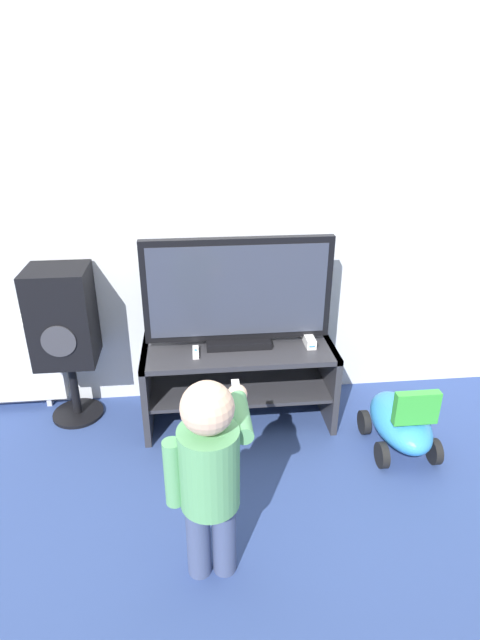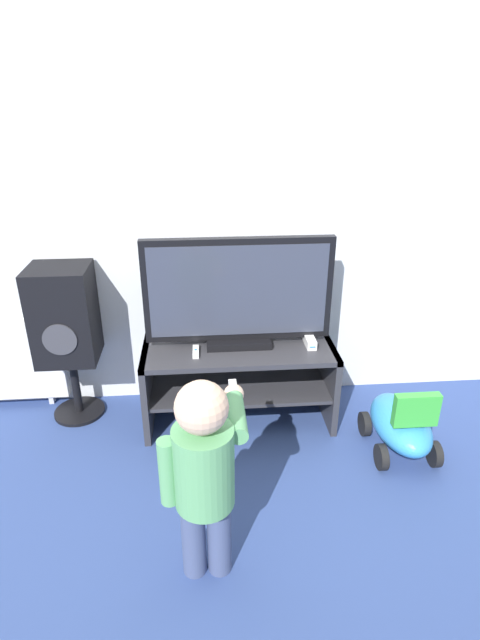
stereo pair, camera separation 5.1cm
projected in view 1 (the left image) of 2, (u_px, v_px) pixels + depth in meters
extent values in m
plane|color=navy|center=(243.00, 441.00, 2.89)|extent=(16.00, 16.00, 0.00)
cube|color=silver|center=(232.00, 196.00, 2.87)|extent=(10.00, 0.06, 2.60)
cube|color=#2D2D33|center=(238.00, 348.00, 2.91)|extent=(1.12, 0.49, 0.03)
cube|color=#2D2D33|center=(238.00, 386.00, 3.02)|extent=(1.08, 0.45, 0.02)
cube|color=#2D2D33|center=(148.00, 387.00, 2.96)|extent=(0.04, 0.49, 0.50)
cube|color=#2D2D33|center=(326.00, 377.00, 3.06)|extent=(0.04, 0.49, 0.50)
cube|color=black|center=(238.00, 340.00, 2.92)|extent=(0.37, 0.20, 0.04)
cube|color=black|center=(238.00, 290.00, 2.79)|extent=(1.06, 0.05, 0.60)
cube|color=#333847|center=(238.00, 292.00, 2.76)|extent=(0.99, 0.01, 0.53)
cube|color=white|center=(308.00, 339.00, 2.92)|extent=(0.05, 0.18, 0.05)
cube|color=#3F8CE5|center=(312.00, 346.00, 2.84)|extent=(0.03, 0.00, 0.01)
cube|color=white|center=(196.00, 352.00, 2.81)|extent=(0.04, 0.13, 0.02)
cylinder|color=#337FD8|center=(196.00, 350.00, 2.80)|extent=(0.01, 0.01, 0.00)
cylinder|color=#3F4C72|center=(199.00, 538.00, 2.04)|extent=(0.10, 0.10, 0.38)
cylinder|color=#3F4C72|center=(224.00, 535.00, 2.05)|extent=(0.10, 0.10, 0.38)
cylinder|color=#599E66|center=(209.00, 467.00, 1.89)|extent=(0.24, 0.24, 0.34)
sphere|color=beige|center=(207.00, 408.00, 1.78)|extent=(0.20, 0.20, 0.20)
cylinder|color=#599E66|center=(173.00, 473.00, 1.89)|extent=(0.07, 0.07, 0.29)
cylinder|color=#599E66|center=(241.00, 414.00, 1.98)|extent=(0.07, 0.29, 0.07)
sphere|color=beige|center=(237.00, 394.00, 2.11)|extent=(0.09, 0.09, 0.09)
cube|color=white|center=(236.00, 389.00, 2.15)|extent=(0.03, 0.13, 0.02)
cylinder|color=black|center=(78.00, 413.00, 3.13)|extent=(0.31, 0.31, 0.02)
cylinder|color=black|center=(74.00, 388.00, 3.05)|extent=(0.05, 0.05, 0.40)
cube|color=black|center=(62.00, 316.00, 2.85)|extent=(0.34, 0.31, 0.57)
cylinder|color=#38383D|center=(59.00, 342.00, 2.74)|extent=(0.19, 0.01, 0.19)
ellipsoid|color=#338CD1|center=(400.00, 421.00, 2.78)|extent=(0.29, 0.53, 0.20)
cube|color=green|center=(416.00, 408.00, 2.57)|extent=(0.23, 0.05, 0.18)
cylinder|color=black|center=(364.00, 422.00, 2.94)|extent=(0.04, 0.14, 0.14)
cylinder|color=black|center=(412.00, 419.00, 2.97)|extent=(0.04, 0.14, 0.14)
cylinder|color=black|center=(382.00, 455.00, 2.68)|extent=(0.04, 0.14, 0.14)
cylinder|color=black|center=(434.00, 451.00, 2.71)|extent=(0.04, 0.14, 0.14)
cube|color=silver|center=(50.00, 400.00, 3.22)|extent=(0.03, 0.05, 0.06)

